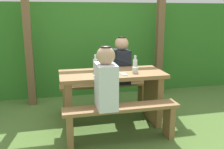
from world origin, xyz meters
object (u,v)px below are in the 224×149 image
(person_white_shirt, at_px, (106,80))
(bottle_center, at_px, (135,65))
(picnic_table, at_px, (112,90))
(drinking_glass, at_px, (135,70))
(bottle_right, at_px, (95,65))
(bench_far, at_px, (105,91))
(cell_phone, at_px, (123,74))
(bench_near, at_px, (122,117))
(bottle_left, at_px, (107,68))
(person_black_coat, at_px, (122,62))

(person_white_shirt, relative_size, bottle_center, 3.33)
(picnic_table, height_order, bottle_center, bottle_center)
(picnic_table, relative_size, drinking_glass, 17.51)
(picnic_table, bearing_deg, bottle_right, 155.53)
(bench_far, bearing_deg, cell_phone, -79.90)
(drinking_glass, height_order, cell_phone, drinking_glass)
(bench_near, bearing_deg, bench_far, 90.00)
(bench_far, bearing_deg, bottle_center, -57.27)
(person_white_shirt, xyz_separation_m, cell_phone, (0.30, 0.35, -0.03))
(bottle_left, bearing_deg, cell_phone, -14.58)
(bottle_center, xyz_separation_m, cell_phone, (-0.21, -0.15, -0.08))
(person_black_coat, bearing_deg, bench_near, -104.98)
(bench_near, relative_size, bottle_center, 6.49)
(bench_far, xyz_separation_m, bottle_right, (-0.21, -0.41, 0.52))
(bench_near, height_order, person_white_shirt, person_white_shirt)
(picnic_table, distance_m, bottle_center, 0.46)
(bench_near, xyz_separation_m, bottle_center, (0.32, 0.50, 0.52))
(bottle_right, xyz_separation_m, cell_phone, (0.33, -0.25, -0.09))
(picnic_table, relative_size, bottle_center, 6.49)
(person_black_coat, bearing_deg, drinking_glass, -87.81)
(picnic_table, height_order, drinking_glass, drinking_glass)
(bench_near, distance_m, bottle_center, 0.79)
(bench_near, height_order, bottle_right, bottle_right)
(picnic_table, xyz_separation_m, person_black_coat, (0.27, 0.50, 0.28))
(picnic_table, bearing_deg, bottle_center, 0.05)
(bottle_center, distance_m, cell_phone, 0.27)
(person_black_coat, xyz_separation_m, drinking_glass, (0.02, -0.61, 0.00))
(picnic_table, relative_size, bottle_right, 6.02)
(person_black_coat, relative_size, bottle_center, 3.33)
(bench_far, height_order, bottle_center, bottle_center)
(bottle_right, bearing_deg, bottle_left, -58.15)
(bench_near, height_order, bench_far, same)
(picnic_table, relative_size, bench_near, 1.00)
(bottle_left, bearing_deg, person_black_coat, 59.09)
(picnic_table, relative_size, bottle_left, 6.29)
(bottle_center, bearing_deg, person_white_shirt, -135.58)
(bottle_center, bearing_deg, bench_near, -122.70)
(bench_far, distance_m, bottle_center, 0.79)
(drinking_glass, bearing_deg, picnic_table, 160.08)
(bench_near, bearing_deg, cell_phone, 71.62)
(bottle_left, bearing_deg, picnic_table, 47.58)
(bench_far, bearing_deg, bottle_left, -98.48)
(person_white_shirt, relative_size, bottle_left, 3.23)
(drinking_glass, bearing_deg, bench_near, -126.26)
(picnic_table, xyz_separation_m, bottle_right, (-0.21, 0.10, 0.34))
(picnic_table, height_order, person_white_shirt, person_white_shirt)
(person_black_coat, xyz_separation_m, bottle_left, (-0.36, -0.60, 0.06))
(picnic_table, height_order, bench_far, picnic_table)
(picnic_table, xyz_separation_m, bottle_center, (0.32, 0.00, 0.33))
(cell_phone, bearing_deg, bottle_left, 162.96)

